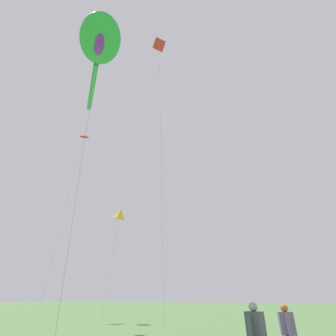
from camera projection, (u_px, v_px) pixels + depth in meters
The scene contains 6 objects.
big_show_kite at pixel (100, 44), 20.08m from camera, with size 9.05×8.57×20.42m.
person_brown_coat at pixel (288, 330), 7.00m from camera, with size 0.55×0.42×1.54m.
person_child_front at pixel (257, 334), 5.98m from camera, with size 0.52×0.47×1.60m.
small_kite_streamer_purple at pixel (84, 138), 32.63m from camera, with size 3.13×1.58×20.69m.
small_kite_triangle_green at pixel (159, 57), 24.14m from camera, with size 4.45×1.54×24.22m.
small_kite_box_yellow at pixel (120, 214), 24.30m from camera, with size 1.61×2.23×9.63m.
Camera 1 is at (-10.49, 2.00, 1.66)m, focal length 26.89 mm.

